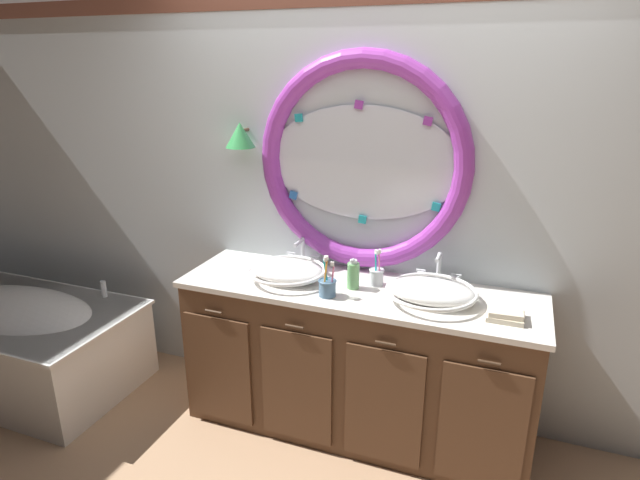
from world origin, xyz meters
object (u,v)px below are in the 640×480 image
(soap_dispenser, at_px, (353,275))
(folded_hand_towel, at_px, (505,314))
(sink_basin_right, at_px, (431,291))
(toothbrush_holder_left, at_px, (327,287))
(bathtub, at_px, (20,337))
(sink_basin_left, at_px, (287,270))
(toothbrush_holder_right, at_px, (377,275))

(soap_dispenser, xyz_separation_m, folded_hand_towel, (0.77, -0.09, -0.05))
(sink_basin_right, height_order, folded_hand_towel, sink_basin_right)
(sink_basin_right, distance_m, folded_hand_towel, 0.37)
(sink_basin_right, bearing_deg, toothbrush_holder_left, -165.93)
(soap_dispenser, height_order, folded_hand_towel, soap_dispenser)
(bathtub, bearing_deg, soap_dispenser, 8.59)
(toothbrush_holder_left, bearing_deg, folded_hand_towel, 3.56)
(sink_basin_left, relative_size, folded_hand_towel, 2.62)
(sink_basin_left, relative_size, soap_dispenser, 2.59)
(toothbrush_holder_right, xyz_separation_m, soap_dispenser, (-0.10, -0.08, 0.02))
(sink_basin_left, xyz_separation_m, folded_hand_towel, (1.15, -0.07, -0.03))
(bathtub, bearing_deg, sink_basin_left, 9.90)
(bathtub, distance_m, folded_hand_towel, 2.97)
(bathtub, xyz_separation_m, folded_hand_towel, (2.91, 0.23, 0.58))
(toothbrush_holder_left, distance_m, folded_hand_towel, 0.86)
(bathtub, height_order, soap_dispenser, soap_dispenser)
(bathtub, relative_size, toothbrush_holder_right, 7.26)
(toothbrush_holder_left, relative_size, toothbrush_holder_right, 1.05)
(bathtub, height_order, folded_hand_towel, folded_hand_towel)
(toothbrush_holder_right, height_order, folded_hand_towel, toothbrush_holder_right)
(folded_hand_towel, bearing_deg, soap_dispenser, 173.45)
(sink_basin_left, xyz_separation_m, toothbrush_holder_right, (0.48, 0.10, 0.00))
(bathtub, bearing_deg, toothbrush_holder_left, 5.06)
(folded_hand_towel, bearing_deg, bathtub, -175.38)
(sink_basin_right, bearing_deg, toothbrush_holder_right, 161.91)
(bathtub, bearing_deg, folded_hand_towel, 4.62)
(sink_basin_left, height_order, soap_dispenser, soap_dispenser)
(folded_hand_towel, bearing_deg, sink_basin_right, 168.53)
(sink_basin_right, xyz_separation_m, soap_dispenser, (-0.41, 0.02, 0.02))
(sink_basin_right, height_order, soap_dispenser, soap_dispenser)
(sink_basin_right, bearing_deg, folded_hand_towel, -11.47)
(soap_dispenser, bearing_deg, folded_hand_towel, -6.55)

